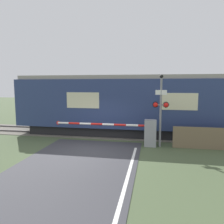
{
  "coord_description": "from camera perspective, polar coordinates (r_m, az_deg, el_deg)",
  "views": [
    {
      "loc": [
        2.95,
        -9.72,
        3.18
      ],
      "look_at": [
        0.72,
        2.11,
        1.68
      ],
      "focal_mm": 35.0,
      "sensor_mm": 36.0,
      "label": 1
    }
  ],
  "objects": [
    {
      "name": "crossing_barrier",
      "position": [
        11.5,
        8.14,
        -5.13
      ],
      "size": [
        5.48,
        0.44,
        1.4
      ],
      "color": "gray",
      "rests_on": "ground_plane"
    },
    {
      "name": "ground_plane",
      "position": [
        10.65,
        -6.01,
        -10.3
      ],
      "size": [
        80.0,
        80.0,
        0.0
      ],
      "primitive_type": "plane",
      "color": "#475638"
    },
    {
      "name": "train",
      "position": [
        13.89,
        16.34,
        1.63
      ],
      "size": [
        19.86,
        2.9,
        3.75
      ],
      "color": "black",
      "rests_on": "ground_plane"
    },
    {
      "name": "track_bed",
      "position": [
        14.43,
        -1.39,
        -5.52
      ],
      "size": [
        36.0,
        3.2,
        0.13
      ],
      "color": "#666056",
      "rests_on": "ground_plane"
    },
    {
      "name": "roadside_fence",
      "position": [
        11.87,
        24.38,
        -6.33
      ],
      "size": [
        3.62,
        0.06,
        1.1
      ],
      "color": "#726047",
      "rests_on": "ground_plane"
    },
    {
      "name": "signal_post",
      "position": [
        11.35,
        12.61,
        1.45
      ],
      "size": [
        0.82,
        0.26,
        3.69
      ],
      "color": "gray",
      "rests_on": "ground_plane"
    }
  ]
}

